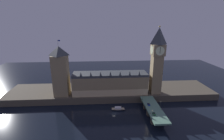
{
  "coord_description": "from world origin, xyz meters",
  "views": [
    {
      "loc": [
        -9.93,
        -126.5,
        78.2
      ],
      "look_at": [
        -0.39,
        20.0,
        34.37
      ],
      "focal_mm": 26.0,
      "sensor_mm": 36.0,
      "label": 1
    }
  ],
  "objects_px": {
    "pedestrian_near_rail": "(151,113)",
    "street_lamp_near": "(152,113)",
    "pedestrian_mid_walk": "(162,109)",
    "victoria_tower": "(61,71)",
    "street_lamp_mid": "(161,103)",
    "street_lamp_far": "(143,96)",
    "car_northbound_lead": "(149,104)",
    "boat_upstream": "(118,109)",
    "car_northbound_trail": "(154,114)",
    "clock_tower": "(157,59)"
  },
  "relations": [
    {
      "from": "pedestrian_near_rail",
      "to": "street_lamp_near",
      "type": "height_order",
      "value": "street_lamp_near"
    },
    {
      "from": "pedestrian_mid_walk",
      "to": "victoria_tower",
      "type": "bearing_deg",
      "value": 157.18
    },
    {
      "from": "street_lamp_mid",
      "to": "street_lamp_far",
      "type": "height_order",
      "value": "street_lamp_far"
    },
    {
      "from": "victoria_tower",
      "to": "street_lamp_near",
      "type": "height_order",
      "value": "victoria_tower"
    },
    {
      "from": "street_lamp_near",
      "to": "car_northbound_lead",
      "type": "bearing_deg",
      "value": 80.91
    },
    {
      "from": "boat_upstream",
      "to": "street_lamp_mid",
      "type": "bearing_deg",
      "value": -16.44
    },
    {
      "from": "car_northbound_trail",
      "to": "pedestrian_mid_walk",
      "type": "height_order",
      "value": "pedestrian_mid_walk"
    },
    {
      "from": "car_northbound_trail",
      "to": "pedestrian_near_rail",
      "type": "bearing_deg",
      "value": 169.72
    },
    {
      "from": "victoria_tower",
      "to": "street_lamp_near",
      "type": "distance_m",
      "value": 94.28
    },
    {
      "from": "pedestrian_near_rail",
      "to": "car_northbound_trail",
      "type": "bearing_deg",
      "value": -10.28
    },
    {
      "from": "boat_upstream",
      "to": "pedestrian_near_rail",
      "type": "bearing_deg",
      "value": -40.23
    },
    {
      "from": "car_northbound_lead",
      "to": "boat_upstream",
      "type": "relative_size",
      "value": 0.32
    },
    {
      "from": "car_northbound_trail",
      "to": "boat_upstream",
      "type": "distance_m",
      "value": 34.54
    },
    {
      "from": "pedestrian_mid_walk",
      "to": "street_lamp_mid",
      "type": "xyz_separation_m",
      "value": [
        0.4,
        4.1,
        3.05
      ]
    },
    {
      "from": "street_lamp_mid",
      "to": "street_lamp_far",
      "type": "relative_size",
      "value": 0.92
    },
    {
      "from": "victoria_tower",
      "to": "street_lamp_near",
      "type": "xyz_separation_m",
      "value": [
        78.31,
        -48.38,
        -20.36
      ]
    },
    {
      "from": "victoria_tower",
      "to": "pedestrian_mid_walk",
      "type": "height_order",
      "value": "victoria_tower"
    },
    {
      "from": "victoria_tower",
      "to": "street_lamp_mid",
      "type": "xyz_separation_m",
      "value": [
        90.15,
        -33.66,
        -20.53
      ]
    },
    {
      "from": "victoria_tower",
      "to": "boat_upstream",
      "type": "bearing_deg",
      "value": -22.98
    },
    {
      "from": "car_northbound_trail",
      "to": "boat_upstream",
      "type": "bearing_deg",
      "value": 142.13
    },
    {
      "from": "car_northbound_trail",
      "to": "pedestrian_near_rail",
      "type": "height_order",
      "value": "pedestrian_near_rail"
    },
    {
      "from": "car_northbound_trail",
      "to": "pedestrian_mid_walk",
      "type": "distance_m",
      "value": 10.37
    },
    {
      "from": "car_northbound_lead",
      "to": "pedestrian_near_rail",
      "type": "height_order",
      "value": "pedestrian_near_rail"
    },
    {
      "from": "street_lamp_far",
      "to": "pedestrian_near_rail",
      "type": "bearing_deg",
      "value": -89.07
    },
    {
      "from": "car_northbound_lead",
      "to": "boat_upstream",
      "type": "xyz_separation_m",
      "value": [
        -26.75,
        5.44,
        -6.73
      ]
    },
    {
      "from": "pedestrian_mid_walk",
      "to": "boat_upstream",
      "type": "height_order",
      "value": "pedestrian_mid_walk"
    },
    {
      "from": "car_northbound_trail",
      "to": "pedestrian_mid_walk",
      "type": "xyz_separation_m",
      "value": [
        8.27,
        6.25,
        0.25
      ]
    },
    {
      "from": "clock_tower",
      "to": "car_northbound_trail",
      "type": "height_order",
      "value": "clock_tower"
    },
    {
      "from": "car_northbound_lead",
      "to": "pedestrian_near_rail",
      "type": "relative_size",
      "value": 2.65
    },
    {
      "from": "clock_tower",
      "to": "street_lamp_near",
      "type": "xyz_separation_m",
      "value": [
        -16.95,
        -46.26,
        -31.48
      ]
    },
    {
      "from": "car_northbound_lead",
      "to": "street_lamp_near",
      "type": "height_order",
      "value": "street_lamp_near"
    },
    {
      "from": "victoria_tower",
      "to": "pedestrian_near_rail",
      "type": "height_order",
      "value": "victoria_tower"
    },
    {
      "from": "victoria_tower",
      "to": "boat_upstream",
      "type": "distance_m",
      "value": 66.83
    },
    {
      "from": "victoria_tower",
      "to": "street_lamp_mid",
      "type": "relative_size",
      "value": 8.83
    },
    {
      "from": "street_lamp_mid",
      "to": "car_northbound_lead",
      "type": "bearing_deg",
      "value": 149.97
    },
    {
      "from": "street_lamp_near",
      "to": "victoria_tower",
      "type": "bearing_deg",
      "value": 148.29
    },
    {
      "from": "car_northbound_lead",
      "to": "pedestrian_mid_walk",
      "type": "height_order",
      "value": "pedestrian_mid_walk"
    },
    {
      "from": "clock_tower",
      "to": "street_lamp_mid",
      "type": "height_order",
      "value": "clock_tower"
    },
    {
      "from": "pedestrian_mid_walk",
      "to": "street_lamp_mid",
      "type": "bearing_deg",
      "value": 84.42
    },
    {
      "from": "boat_upstream",
      "to": "car_northbound_trail",
      "type": "bearing_deg",
      "value": -37.87
    },
    {
      "from": "street_lamp_far",
      "to": "boat_upstream",
      "type": "relative_size",
      "value": 0.51
    },
    {
      "from": "car_northbound_lead",
      "to": "pedestrian_near_rail",
      "type": "distance_m",
      "value": 15.11
    },
    {
      "from": "victoria_tower",
      "to": "car_northbound_lead",
      "type": "xyz_separation_m",
      "value": [
        81.47,
        -28.65,
        -23.82
      ]
    },
    {
      "from": "pedestrian_near_rail",
      "to": "pedestrian_mid_walk",
      "type": "distance_m",
      "value": 12.44
    },
    {
      "from": "car_northbound_lead",
      "to": "pedestrian_near_rail",
      "type": "xyz_separation_m",
      "value": [
        -2.76,
        -14.86,
        0.21
      ]
    },
    {
      "from": "pedestrian_near_rail",
      "to": "street_lamp_mid",
      "type": "relative_size",
      "value": 0.26
    },
    {
      "from": "car_northbound_trail",
      "to": "street_lamp_far",
      "type": "xyz_separation_m",
      "value": [
        -3.16,
        25.06,
        3.62
      ]
    },
    {
      "from": "pedestrian_near_rail",
      "to": "street_lamp_mid",
      "type": "distance_m",
      "value": 15.4
    },
    {
      "from": "clock_tower",
      "to": "pedestrian_near_rail",
      "type": "xyz_separation_m",
      "value": [
        -16.55,
        -41.38,
        -34.72
      ]
    },
    {
      "from": "pedestrian_mid_walk",
      "to": "street_lamp_mid",
      "type": "height_order",
      "value": "street_lamp_mid"
    }
  ]
}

